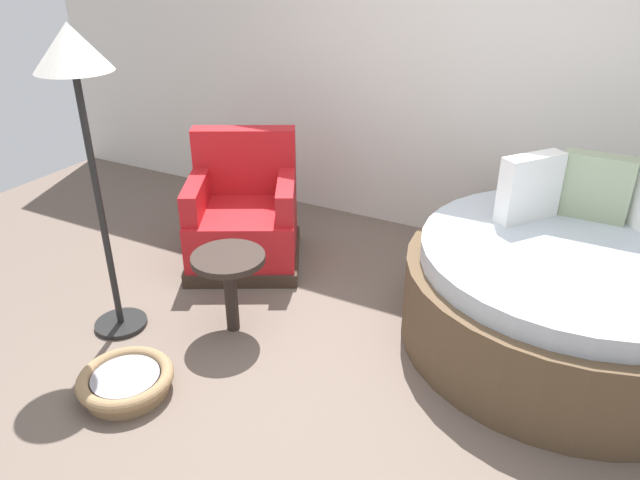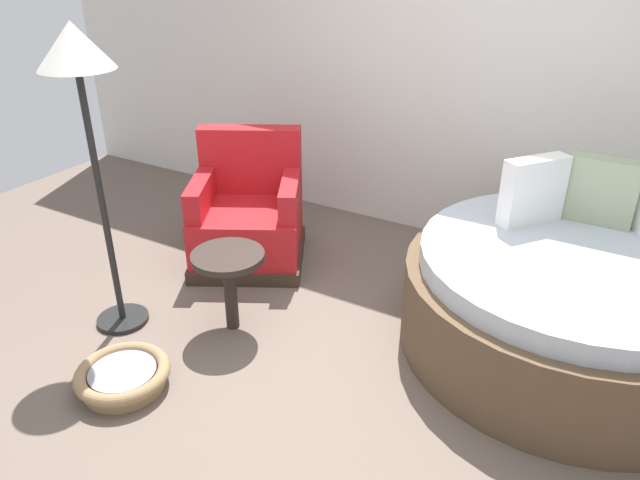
# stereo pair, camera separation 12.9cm
# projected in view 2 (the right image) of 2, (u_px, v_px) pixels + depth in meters

# --- Properties ---
(ground_plane) EXTENTS (8.00, 8.00, 0.02)m
(ground_plane) POSITION_uv_depth(u_px,v_px,m) (334.00, 371.00, 3.40)
(ground_plane) COLOR #66564C
(back_wall) EXTENTS (8.00, 0.12, 2.78)m
(back_wall) POSITION_uv_depth(u_px,v_px,m) (472.00, 61.00, 4.32)
(back_wall) COLOR silver
(back_wall) RESTS_ON ground_plane
(round_daybed) EXTENTS (1.92, 1.92, 1.05)m
(round_daybed) POSITION_uv_depth(u_px,v_px,m) (571.00, 299.00, 3.46)
(round_daybed) COLOR brown
(round_daybed) RESTS_ON ground_plane
(red_armchair) EXTENTS (1.08, 1.08, 0.94)m
(red_armchair) POSITION_uv_depth(u_px,v_px,m) (249.00, 217.00, 4.44)
(red_armchair) COLOR #38281E
(red_armchair) RESTS_ON ground_plane
(pet_basket) EXTENTS (0.51, 0.51, 0.13)m
(pet_basket) POSITION_uv_depth(u_px,v_px,m) (123.00, 376.00, 3.24)
(pet_basket) COLOR #8E704C
(pet_basket) RESTS_ON ground_plane
(side_table) EXTENTS (0.44, 0.44, 0.52)m
(side_table) POSITION_uv_depth(u_px,v_px,m) (229.00, 267.00, 3.58)
(side_table) COLOR #2D231E
(side_table) RESTS_ON ground_plane
(floor_lamp) EXTENTS (0.40, 0.40, 1.82)m
(floor_lamp) POSITION_uv_depth(u_px,v_px,m) (79.00, 79.00, 3.13)
(floor_lamp) COLOR black
(floor_lamp) RESTS_ON ground_plane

